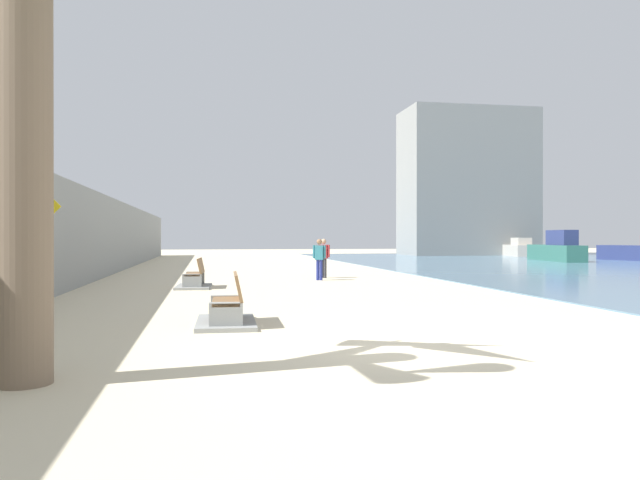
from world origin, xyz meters
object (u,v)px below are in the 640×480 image
at_px(person_walking, 319,256).
at_px(pedestrian_sign, 41,235).
at_px(bench_near, 227,312).
at_px(boat_mid_bay, 557,250).
at_px(person_standing, 324,255).
at_px(bench_far, 195,281).
at_px(boat_far_left, 519,249).

distance_m(person_walking, pedestrian_sign, 12.10).
bearing_deg(person_walking, bench_near, -108.40).
height_order(bench_near, boat_mid_bay, boat_mid_bay).
relative_size(person_standing, boat_mid_bay, 0.23).
relative_size(bench_far, person_standing, 1.34).
bearing_deg(bench_far, person_standing, 38.40).
distance_m(boat_far_left, pedestrian_sign, 46.50).
height_order(person_walking, pedestrian_sign, pedestrian_sign).
relative_size(person_walking, boat_far_left, 0.33).
xyz_separation_m(bench_far, person_walking, (4.69, 2.75, 0.69)).
distance_m(bench_near, person_walking, 12.38).
xyz_separation_m(bench_near, bench_far, (-0.78, 8.98, 0.00)).
bearing_deg(boat_far_left, bench_far, -133.02).
xyz_separation_m(bench_near, boat_mid_bay, (23.37, 27.29, 0.59)).
distance_m(person_walking, boat_mid_bay, 24.93).
relative_size(bench_far, pedestrian_sign, 0.78).
bearing_deg(person_standing, boat_far_left, 48.65).
height_order(bench_near, person_walking, person_walking).
xyz_separation_m(bench_far, boat_mid_bay, (24.16, 18.31, 0.59)).
height_order(person_standing, boat_mid_bay, boat_mid_bay).
bearing_deg(boat_mid_bay, bench_near, -130.58).
height_order(person_standing, pedestrian_sign, pedestrian_sign).
height_order(bench_far, person_standing, person_standing).
bearing_deg(person_standing, pedestrian_sign, -128.44).
xyz_separation_m(boat_far_left, pedestrian_sign, (-30.20, -35.34, 1.06)).
bearing_deg(person_walking, bench_far, -149.59).
xyz_separation_m(bench_far, person_standing, (5.10, 4.04, 0.69)).
xyz_separation_m(person_standing, pedestrian_sign, (-8.29, -10.44, 0.79)).
relative_size(boat_mid_bay, boat_far_left, 1.42).
distance_m(person_standing, boat_mid_bay, 23.81).
distance_m(bench_far, pedestrian_sign, 7.30).
height_order(bench_far, pedestrian_sign, pedestrian_sign).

